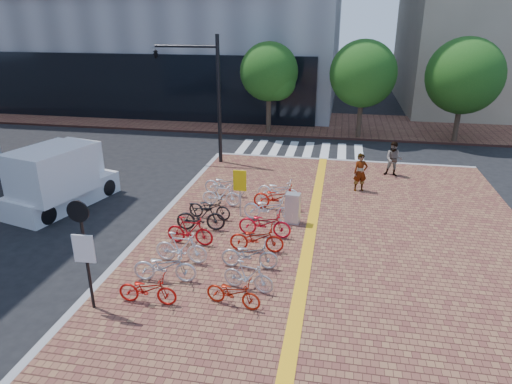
% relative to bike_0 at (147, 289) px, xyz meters
% --- Properties ---
extents(ground, '(120.00, 120.00, 0.00)m').
position_rel_bike_0_xyz_m(ground, '(2.10, 2.65, -0.59)').
color(ground, black).
rests_on(ground, ground).
extents(kerb_west, '(0.25, 34.00, 0.15)m').
position_rel_bike_0_xyz_m(kerb_west, '(-1.90, -2.35, -0.51)').
color(kerb_west, gray).
rests_on(kerb_west, ground).
extents(kerb_north, '(14.00, 0.25, 0.15)m').
position_rel_bike_0_xyz_m(kerb_north, '(5.10, 14.65, -0.51)').
color(kerb_north, gray).
rests_on(kerb_north, ground).
extents(far_sidewalk, '(70.00, 8.00, 0.15)m').
position_rel_bike_0_xyz_m(far_sidewalk, '(2.10, 23.65, -0.51)').
color(far_sidewalk, brown).
rests_on(far_sidewalk, ground).
extents(crosswalk, '(7.50, 4.00, 0.01)m').
position_rel_bike_0_xyz_m(crosswalk, '(2.60, 16.65, -0.58)').
color(crosswalk, silver).
rests_on(crosswalk, ground).
extents(street_trees, '(16.20, 4.60, 6.35)m').
position_rel_bike_0_xyz_m(street_trees, '(7.14, 20.11, 3.51)').
color(street_trees, '#38281E').
rests_on(street_trees, far_sidewalk).
extents(bike_0, '(1.68, 0.63, 0.88)m').
position_rel_bike_0_xyz_m(bike_0, '(0.00, 0.00, 0.00)').
color(bike_0, red).
rests_on(bike_0, sidewalk).
extents(bike_1, '(1.97, 0.87, 1.00)m').
position_rel_bike_0_xyz_m(bike_1, '(0.05, 1.16, 0.06)').
color(bike_1, silver).
rests_on(bike_1, sidewalk).
extents(bike_2, '(1.76, 0.54, 1.05)m').
position_rel_bike_0_xyz_m(bike_2, '(0.16, 2.32, 0.09)').
color(bike_2, white).
rests_on(bike_2, sidewalk).
extents(bike_3, '(1.72, 0.58, 1.02)m').
position_rel_bike_0_xyz_m(bike_3, '(0.03, 3.58, 0.07)').
color(bike_3, '#B70D14').
rests_on(bike_3, sidewalk).
extents(bike_4, '(1.86, 0.76, 1.09)m').
position_rel_bike_0_xyz_m(bike_4, '(0.07, 4.72, 0.11)').
color(bike_4, black).
rests_on(bike_4, sidewalk).
extents(bike_5, '(1.79, 0.80, 0.91)m').
position_rel_bike_0_xyz_m(bike_5, '(0.10, 5.79, 0.02)').
color(bike_5, black).
rests_on(bike_5, sidewalk).
extents(bike_6, '(1.63, 0.48, 0.97)m').
position_rel_bike_0_xyz_m(bike_6, '(0.22, 7.11, 0.05)').
color(bike_6, white).
rests_on(bike_6, sidewalk).
extents(bike_7, '(1.96, 0.88, 1.00)m').
position_rel_bike_0_xyz_m(bike_7, '(0.06, 8.34, 0.06)').
color(bike_7, silver).
rests_on(bike_7, sidewalk).
extents(bike_8, '(1.67, 0.84, 0.84)m').
position_rel_bike_0_xyz_m(bike_8, '(2.35, 0.31, -0.02)').
color(bike_8, '#AA1F0C').
rests_on(bike_8, sidewalk).
extents(bike_9, '(1.62, 0.74, 0.94)m').
position_rel_bike_0_xyz_m(bike_9, '(2.60, 1.14, 0.03)').
color(bike_9, silver).
rests_on(bike_9, sidewalk).
extents(bike_10, '(1.84, 0.72, 0.95)m').
position_rel_bike_0_xyz_m(bike_10, '(2.39, 2.40, 0.04)').
color(bike_10, '#A7A7AC').
rests_on(bike_10, sidewalk).
extents(bike_11, '(1.87, 0.74, 0.96)m').
position_rel_bike_0_xyz_m(bike_11, '(2.41, 3.50, 0.04)').
color(bike_11, '#B4180C').
rests_on(bike_11, sidewalk).
extents(bike_12, '(1.97, 0.80, 1.01)m').
position_rel_bike_0_xyz_m(bike_12, '(2.48, 4.67, 0.07)').
color(bike_12, red).
rests_on(bike_12, sidewalk).
extents(bike_13, '(2.09, 0.97, 1.06)m').
position_rel_bike_0_xyz_m(bike_13, '(2.40, 5.96, 0.09)').
color(bike_13, white).
rests_on(bike_13, sidewalk).
extents(bike_14, '(2.03, 0.82, 1.04)m').
position_rel_bike_0_xyz_m(bike_14, '(2.57, 7.17, 0.08)').
color(bike_14, red).
rests_on(bike_14, sidewalk).
extents(bike_15, '(1.94, 0.99, 0.97)m').
position_rel_bike_0_xyz_m(bike_15, '(2.48, 8.09, 0.05)').
color(bike_15, white).
rests_on(bike_15, sidewalk).
extents(pedestrian_a, '(0.73, 0.59, 1.74)m').
position_rel_bike_0_xyz_m(pedestrian_a, '(5.94, 10.01, 0.43)').
color(pedestrian_a, gray).
rests_on(pedestrian_a, sidewalk).
extents(pedestrian_b, '(0.95, 0.81, 1.73)m').
position_rel_bike_0_xyz_m(pedestrian_b, '(7.61, 12.44, 0.43)').
color(pedestrian_b, '#454D58').
rests_on(pedestrian_b, sidewalk).
extents(utility_box, '(0.58, 0.45, 1.20)m').
position_rel_bike_0_xyz_m(utility_box, '(3.34, 5.99, 0.16)').
color(utility_box, silver).
rests_on(utility_box, sidewalk).
extents(yellow_sign, '(0.52, 0.12, 1.93)m').
position_rel_bike_0_xyz_m(yellow_sign, '(1.23, 6.21, 0.90)').
color(yellow_sign, '#B7B7BC').
rests_on(yellow_sign, sidewalk).
extents(notice_sign, '(0.59, 0.14, 3.19)m').
position_rel_bike_0_xyz_m(notice_sign, '(-1.40, -0.51, 1.57)').
color(notice_sign, black).
rests_on(notice_sign, sidewalk).
extents(traffic_light_pole, '(3.55, 1.37, 6.62)m').
position_rel_bike_0_xyz_m(traffic_light_pole, '(-2.93, 13.11, 4.13)').
color(traffic_light_pole, black).
rests_on(traffic_light_pole, sidewalk).
extents(box_truck, '(3.17, 5.10, 2.75)m').
position_rel_bike_0_xyz_m(box_truck, '(-6.54, 6.20, 0.70)').
color(box_truck, white).
rests_on(box_truck, ground).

